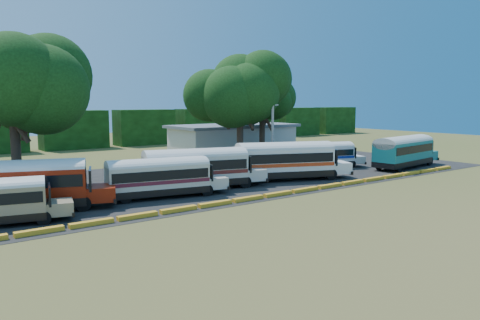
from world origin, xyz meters
TOP-DOWN VIEW (x-y plane):
  - ground at (0.00, 0.00)m, footprint 160.00×160.00m
  - asphalt_strip at (1.00, 12.00)m, footprint 64.00×24.00m
  - curb at (-0.00, 1.00)m, footprint 53.70×0.45m
  - terminal_building at (18.00, 30.00)m, footprint 19.00×9.00m
  - treeline_backdrop at (0.00, 48.00)m, footprint 130.00×4.00m
  - bus_red at (-16.05, 7.31)m, footprint 11.13×6.17m
  - bus_cream_west at (-6.32, 5.93)m, footprint 9.81×4.16m
  - bus_cream_east at (-2.09, 7.26)m, footprint 11.00×5.21m
  - bus_white_red at (7.08, 6.12)m, footprint 11.39×6.58m
  - bus_white_blue at (15.54, 9.60)m, footprint 9.21×4.82m
  - bus_teal at (23.21, 4.30)m, footprint 11.27×4.14m
  - tree_west at (-14.64, 15.89)m, footprint 10.38×10.38m
  - tree_center at (10.42, 18.13)m, footprint 9.30×9.30m
  - tree_east at (18.57, 23.95)m, footprint 7.92×7.92m
  - utility_pole at (11.22, 13.11)m, footprint 1.60×0.30m

SIDE VIEW (x-z plane):
  - ground at x=0.00m, z-range 0.00..0.00m
  - asphalt_strip at x=1.00m, z-range 0.00..0.02m
  - curb at x=0.00m, z-range 0.00..0.30m
  - bus_white_blue at x=15.54m, z-range 0.19..3.14m
  - bus_cream_west at x=-6.32m, z-range 0.20..3.34m
  - bus_cream_east at x=-2.09m, z-range 0.23..3.74m
  - terminal_building at x=18.00m, z-range 0.03..4.03m
  - bus_red at x=-16.05m, z-range 0.26..3.84m
  - bus_white_red at x=7.08m, z-range 0.24..3.91m
  - bus_teal at x=23.21m, z-range 0.27..3.88m
  - treeline_backdrop at x=0.00m, z-range 0.00..6.00m
  - utility_pole at x=11.22m, z-range 0.11..7.54m
  - tree_east at x=18.57m, z-range 2.44..13.26m
  - tree_west at x=-14.64m, z-range 2.71..15.83m
  - tree_center at x=10.42m, z-range 3.02..16.01m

